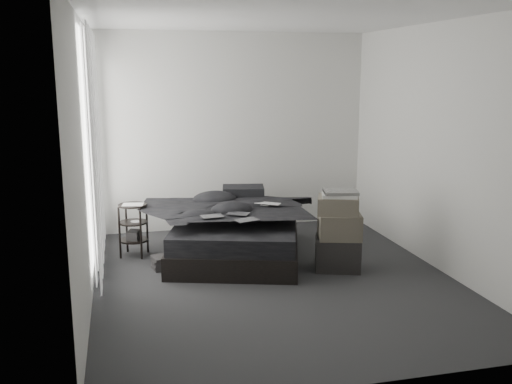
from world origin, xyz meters
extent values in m
cube|color=#2B2C2E|center=(0.00, 0.00, 0.00)|extent=(3.60, 4.20, 0.01)
cube|color=white|center=(0.00, 0.00, 2.60)|extent=(3.60, 4.20, 0.01)
cube|color=silver|center=(0.00, 2.10, 1.30)|extent=(3.60, 0.01, 2.60)
cube|color=silver|center=(0.00, -2.10, 1.30)|extent=(3.60, 0.01, 2.60)
cube|color=silver|center=(-1.80, 0.00, 1.30)|extent=(0.01, 4.20, 2.60)
cube|color=silver|center=(1.80, 0.00, 1.30)|extent=(0.01, 4.20, 2.60)
cube|color=white|center=(-1.78, 0.90, 1.35)|extent=(0.02, 2.00, 2.30)
cube|color=white|center=(-1.73, 0.90, 1.28)|extent=(0.06, 2.12, 2.48)
cube|color=black|center=(-0.21, 0.84, 0.12)|extent=(1.84, 2.14, 0.25)
cube|color=black|center=(-0.21, 0.84, 0.34)|extent=(1.78, 2.07, 0.19)
imported|color=black|center=(-0.23, 0.80, 0.55)|extent=(1.73, 1.87, 0.21)
cube|color=black|center=(-0.05, 1.53, 0.50)|extent=(0.63, 0.51, 0.12)
cube|color=black|center=(0.00, 1.49, 0.62)|extent=(0.57, 0.44, 0.11)
imported|color=silver|center=(0.12, 0.78, 0.66)|extent=(0.35, 0.32, 0.02)
cube|color=black|center=(-0.57, 0.44, 0.66)|extent=(0.24, 0.17, 0.01)
cube|color=black|center=(-0.27, 0.49, 0.66)|extent=(0.27, 0.24, 0.01)
cube|color=black|center=(-0.24, 0.20, 0.67)|extent=(0.26, 0.21, 0.01)
cylinder|color=black|center=(-1.37, 1.13, 0.30)|extent=(0.41, 0.41, 0.60)
cube|color=white|center=(-1.37, 1.11, 0.60)|extent=(0.26, 0.21, 0.01)
cube|color=black|center=(-1.12, 0.58, 0.08)|extent=(0.19, 0.24, 0.15)
cube|color=black|center=(0.74, 0.13, 0.17)|extent=(0.57, 0.50, 0.35)
cube|color=#585246|center=(0.75, 0.12, 0.48)|extent=(0.52, 0.45, 0.27)
cube|color=#585246|center=(0.73, 0.13, 0.71)|extent=(0.52, 0.47, 0.19)
cube|color=silver|center=(0.74, 0.13, 0.82)|extent=(0.43, 0.39, 0.04)
cube|color=silver|center=(0.75, 0.12, 0.86)|extent=(0.40, 0.35, 0.03)
camera|label=1|loc=(-1.49, -5.35, 2.09)|focal=40.00mm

